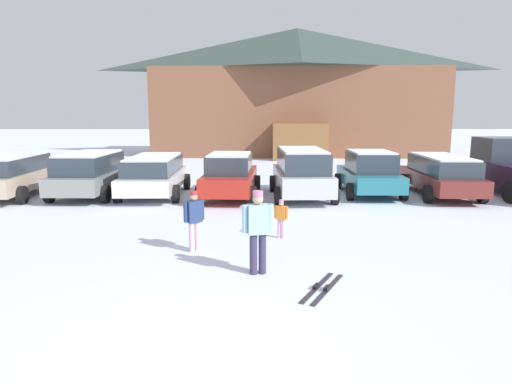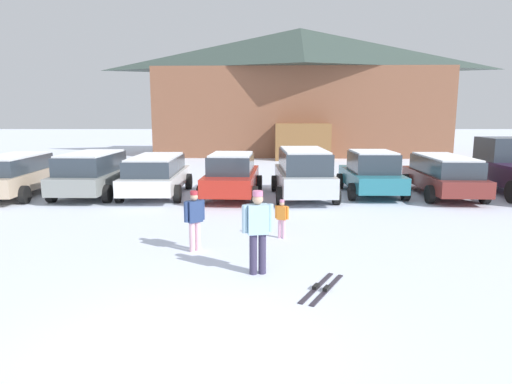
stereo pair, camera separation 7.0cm
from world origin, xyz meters
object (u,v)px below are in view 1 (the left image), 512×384
parked_maroon_van (441,174)px  skier_teen_in_navy_coat (194,217)px  parked_white_suv (154,174)px  parked_beige_suv (11,174)px  ski_lodge (297,91)px  skier_adult_in_blue_parka (258,227)px  pair_of_skis (322,288)px  parked_red_sedan (230,175)px  parked_grey_wagon (90,173)px  skier_child_in_orange_jacket (281,217)px  parked_silver_wagon (302,172)px  parked_teal_hatchback (369,173)px

parked_maroon_van → skier_teen_in_navy_coat: bearing=-140.6°
parked_white_suv → parked_beige_suv: bearing=-177.1°
ski_lodge → skier_adult_in_blue_parka: ski_lodge is taller
parked_beige_suv → pair_of_skis: bearing=-41.6°
parked_maroon_van → skier_adult_in_blue_parka: bearing=-129.8°
parked_red_sedan → skier_adult_in_blue_parka: (0.94, -8.23, 0.11)m
parked_grey_wagon → skier_adult_in_blue_parka: skier_adult_in_blue_parka is taller
skier_child_in_orange_jacket → parked_maroon_van: bearing=42.4°
parked_red_sedan → pair_of_skis: 9.30m
parked_beige_suv → parked_silver_wagon: size_ratio=1.04×
parked_grey_wagon → parked_maroon_van: bearing=-0.1°
parked_silver_wagon → parked_teal_hatchback: size_ratio=1.08×
parked_grey_wagon → parked_red_sedan: 5.29m
parked_teal_hatchback → parked_grey_wagon: bearing=-178.4°
ski_lodge → pair_of_skis: (-2.05, -26.94, -4.65)m
parked_silver_wagon → skier_adult_in_blue_parka: 8.33m
ski_lodge → skier_teen_in_navy_coat: size_ratio=15.25×
ski_lodge → skier_child_in_orange_jacket: ski_lodge is taller
ski_lodge → skier_adult_in_blue_parka: size_ratio=12.86×
ski_lodge → parked_maroon_van: bearing=-77.7°
parked_grey_wagon → parked_teal_hatchback: 10.64m
parked_white_suv → parked_maroon_van: bearing=-0.7°
parked_red_sedan → parked_silver_wagon: 2.67m
parked_silver_wagon → pair_of_skis: size_ratio=2.84×
skier_child_in_orange_jacket → pair_of_skis: 3.48m
parked_red_sedan → parked_teal_hatchback: size_ratio=1.09×
skier_teen_in_navy_coat → ski_lodge: bearing=79.3°
parked_teal_hatchback → parked_beige_suv: bearing=-178.1°
ski_lodge → parked_red_sedan: bearing=-103.0°
skier_adult_in_blue_parka → pair_of_skis: size_ratio=1.06×
parked_teal_hatchback → skier_teen_in_navy_coat: bearing=-128.8°
parked_teal_hatchback → parked_silver_wagon: bearing=-166.9°
parked_red_sedan → parked_silver_wagon: bearing=-1.7°
parked_grey_wagon → skier_child_in_orange_jacket: (6.84, -5.89, -0.34)m
parked_red_sedan → parked_teal_hatchback: (5.35, 0.54, 0.01)m
parked_silver_wagon → parked_grey_wagon: bearing=177.6°
parked_teal_hatchback → parked_white_suv: bearing=-178.8°
ski_lodge → skier_child_in_orange_jacket: (-2.59, -23.55, -4.11)m
pair_of_skis → parked_beige_suv: bearing=138.4°
parked_white_suv → skier_child_in_orange_jacket: parked_white_suv is taller
parked_maroon_van → skier_teen_in_navy_coat: size_ratio=3.42×
parked_white_suv → ski_lodge: bearing=68.1°
parked_red_sedan → skier_adult_in_blue_parka: bearing=-83.5°
ski_lodge → skier_adult_in_blue_parka: bearing=-97.0°
parked_grey_wagon → skier_child_in_orange_jacket: 9.04m
parked_maroon_van → pair_of_skis: parked_maroon_van is taller
parked_teal_hatchback → parked_maroon_van: size_ratio=0.86×
parked_beige_suv → pair_of_skis: size_ratio=2.94×
skier_teen_in_navy_coat → skier_adult_in_blue_parka: 2.08m
parked_white_suv → parked_maroon_van: parked_maroon_van is taller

